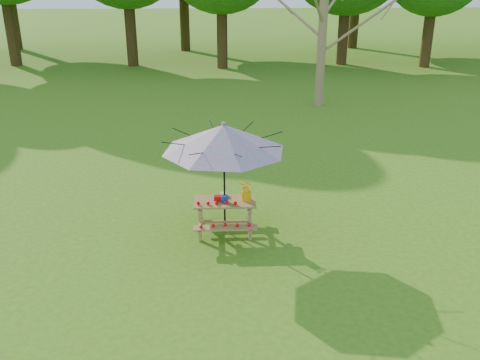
{
  "coord_description": "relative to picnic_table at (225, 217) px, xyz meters",
  "views": [
    {
      "loc": [
        1.96,
        -7.35,
        4.95
      ],
      "look_at": [
        2.35,
        2.13,
        1.1
      ],
      "focal_mm": 40.0,
      "sensor_mm": 36.0,
      "label": 1
    }
  ],
  "objects": [
    {
      "name": "picnic_table",
      "position": [
        0.0,
        0.0,
        0.0
      ],
      "size": [
        1.2,
        1.32,
        0.67
      ],
      "color": "#916341",
      "rests_on": "ground"
    },
    {
      "name": "ground",
      "position": [
        -2.05,
        -2.13,
        -0.33
      ],
      "size": [
        120.0,
        120.0,
        0.0
      ],
      "primitive_type": "plane",
      "color": "#387115",
      "rests_on": "ground"
    },
    {
      "name": "tomatoes_row",
      "position": [
        -0.15,
        -0.18,
        0.38
      ],
      "size": [
        0.77,
        0.13,
        0.07
      ],
      "primitive_type": null,
      "color": "#F1080F",
      "rests_on": "picnic_table"
    },
    {
      "name": "patio_umbrella",
      "position": [
        0.0,
        0.0,
        1.62
      ],
      "size": [
        2.84,
        2.84,
        2.27
      ],
      "color": "black",
      "rests_on": "ground"
    },
    {
      "name": "flower_bucket",
      "position": [
        0.43,
        0.02,
        0.57
      ],
      "size": [
        0.33,
        0.31,
        0.43
      ],
      "color": "#F6AE0C",
      "rests_on": "picnic_table"
    },
    {
      "name": "produce_bins",
      "position": [
        -0.05,
        0.04,
        0.4
      ],
      "size": [
        0.28,
        0.4,
        0.13
      ],
      "color": "red",
      "rests_on": "picnic_table"
    }
  ]
}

